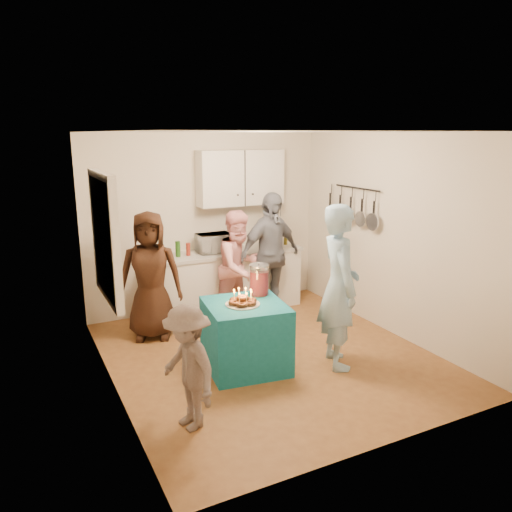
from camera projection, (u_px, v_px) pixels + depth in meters
name	position (u px, v px, depth m)	size (l,w,h in m)	color
floor	(269.00, 356.00, 5.96)	(4.00, 4.00, 0.00)	brown
ceiling	(271.00, 132.00, 5.34)	(4.00, 4.00, 0.00)	white
back_wall	(206.00, 222.00, 7.38)	(3.60, 3.60, 0.00)	silver
left_wall	(108.00, 268.00, 4.86)	(4.00, 4.00, 0.00)	silver
right_wall	(393.00, 236.00, 6.43)	(4.00, 4.00, 0.00)	silver
window_night	(103.00, 238.00, 5.08)	(0.04, 1.00, 1.20)	black
counter	(227.00, 282.00, 7.42)	(2.20, 0.58, 0.86)	white
countertop	(227.00, 252.00, 7.31)	(2.24, 0.62, 0.05)	beige
upper_cabinet	(241.00, 178.00, 7.32)	(1.30, 0.30, 0.80)	white
pot_rack	(355.00, 206.00, 6.93)	(0.12, 1.00, 0.60)	black
microwave	(214.00, 243.00, 7.19)	(0.49, 0.33, 0.27)	white
party_table	(245.00, 336.00, 5.58)	(0.85, 0.85, 0.76)	#12677C
donut_cake	(243.00, 297.00, 5.43)	(0.38, 0.38, 0.18)	#381C0C
punch_jar	(259.00, 280.00, 5.76)	(0.22, 0.22, 0.34)	#B20E24
man_birthday	(339.00, 287.00, 5.54)	(0.68, 0.44, 1.85)	#A0C9E9
woman_back_left	(150.00, 276.00, 6.33)	(0.81, 0.53, 1.65)	#4C2815
woman_back_center	(240.00, 267.00, 6.88)	(0.77, 0.60, 1.58)	pink
woman_back_right	(270.00, 255.00, 7.14)	(1.05, 0.44, 1.79)	black
child_near_left	(188.00, 368.00, 4.39)	(0.74, 0.43, 1.15)	#594B47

